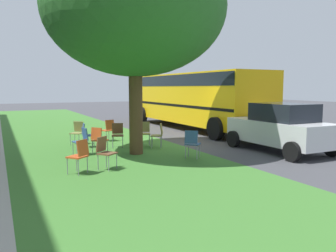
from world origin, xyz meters
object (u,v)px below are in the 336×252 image
(chair_4, at_px, (108,129))
(chair_10, at_px, (144,131))
(chair_6, at_px, (192,142))
(school_bus, at_px, (193,95))
(chair_1, at_px, (105,150))
(parked_car, at_px, (281,127))
(chair_5, at_px, (98,138))
(chair_9, at_px, (79,154))
(chair_7, at_px, (82,139))
(chair_2, at_px, (159,133))
(chair_8, at_px, (86,133))
(street_tree, at_px, (135,9))
(chair_0, at_px, (118,133))
(chair_3, at_px, (78,131))

(chair_4, distance_m, chair_10, 1.79)
(chair_6, distance_m, school_bus, 7.98)
(chair_1, relative_size, chair_10, 1.00)
(chair_6, distance_m, parked_car, 3.29)
(chair_1, bearing_deg, chair_4, -17.79)
(chair_5, xyz_separation_m, chair_10, (0.91, -2.02, 0.00))
(chair_9, bearing_deg, parked_car, -89.84)
(chair_7, height_order, school_bus, school_bus)
(chair_2, relative_size, chair_4, 1.00)
(chair_1, height_order, chair_8, same)
(chair_6, bearing_deg, chair_7, 54.60)
(chair_4, height_order, parked_car, parked_car)
(chair_2, bearing_deg, chair_1, 131.81)
(street_tree, bearing_deg, chair_4, 0.63)
(chair_0, relative_size, chair_9, 1.00)
(chair_9, distance_m, school_bus, 10.47)
(chair_2, bearing_deg, chair_0, 60.00)
(chair_0, height_order, chair_8, same)
(parked_car, bearing_deg, chair_3, 51.73)
(chair_7, bearing_deg, chair_2, -87.07)
(street_tree, height_order, school_bus, street_tree)
(chair_3, bearing_deg, chair_1, 177.32)
(chair_6, xyz_separation_m, chair_9, (-0.39, 3.51, 0.00))
(chair_8, bearing_deg, chair_2, -117.41)
(chair_3, height_order, chair_6, same)
(chair_8, bearing_deg, chair_6, -144.44)
(chair_7, height_order, parked_car, parked_car)
(chair_6, bearing_deg, chair_5, 49.43)
(chair_0, relative_size, chair_7, 1.00)
(chair_4, height_order, chair_8, same)
(chair_4, relative_size, chair_5, 1.00)
(chair_3, height_order, chair_8, same)
(chair_4, relative_size, parked_car, 0.24)
(chair_2, bearing_deg, chair_6, -177.15)
(street_tree, height_order, chair_10, street_tree)
(chair_9, bearing_deg, chair_8, -15.68)
(chair_0, xyz_separation_m, chair_5, (-0.93, 0.96, 0.00))
(chair_1, xyz_separation_m, chair_3, (4.43, -0.21, 0.00))
(chair_7, bearing_deg, chair_3, -8.22)
(chair_2, height_order, chair_7, same)
(chair_1, bearing_deg, chair_0, -23.74)
(chair_7, bearing_deg, chair_4, -33.67)
(chair_1, xyz_separation_m, school_bus, (6.97, -6.83, 1.24))
(chair_4, bearing_deg, chair_3, 100.26)
(chair_4, bearing_deg, chair_2, -152.26)
(school_bus, bearing_deg, chair_4, 113.40)
(chair_9, xyz_separation_m, chair_10, (3.33, -3.15, 0.00))
(street_tree, height_order, chair_4, street_tree)
(chair_0, bearing_deg, chair_2, -120.00)
(chair_1, height_order, chair_3, same)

